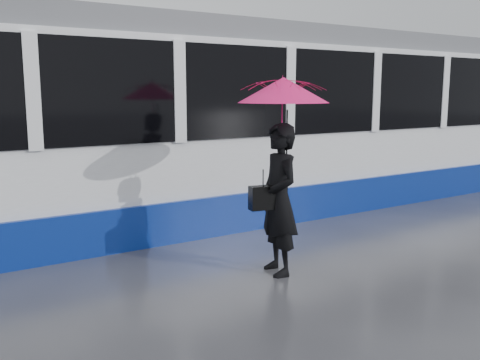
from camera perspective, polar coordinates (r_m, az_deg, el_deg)
ground at (r=6.84m, az=-3.64°, el=-9.43°), size 90.00×90.00×0.00m
rails at (r=9.01m, az=-11.56°, el=-4.90°), size 34.00×1.51×0.02m
tram at (r=8.40m, az=-19.48°, el=4.99°), size 26.00×2.56×3.35m
woman at (r=6.46m, az=4.15°, el=-2.10°), size 0.56×0.74×1.84m
umbrella at (r=6.37m, az=4.63°, el=7.66°), size 1.27×1.27×1.24m
handbag at (r=6.34m, az=2.46°, el=-1.89°), size 0.35×0.20×0.46m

